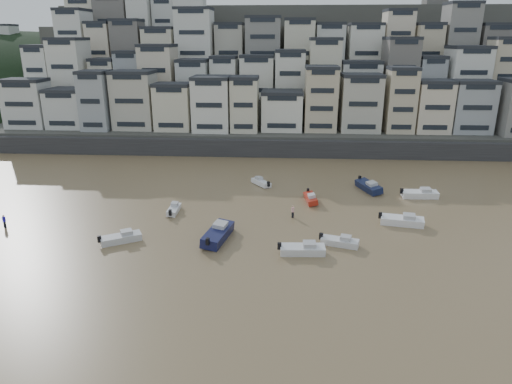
# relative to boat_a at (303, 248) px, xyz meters

# --- Properties ---
(ground) EXTENTS (400.00, 400.00, 0.00)m
(ground) POSITION_rel_boat_a_xyz_m (-14.45, -20.17, -0.76)
(ground) COLOR olive
(ground) RESTS_ON ground
(harbor_wall) EXTENTS (140.00, 3.00, 3.50)m
(harbor_wall) POSITION_rel_boat_a_xyz_m (-4.45, 44.83, 0.99)
(harbor_wall) COLOR #38383A
(harbor_wall) RESTS_ON ground
(hillside) EXTENTS (141.04, 66.00, 50.00)m
(hillside) POSITION_rel_boat_a_xyz_m (0.29, 84.67, 12.25)
(hillside) COLOR #4C4C47
(hillside) RESTS_ON ground
(boat_a) EXTENTS (5.65, 2.10, 1.52)m
(boat_a) POSITION_rel_boat_a_xyz_m (0.00, 0.00, 0.00)
(boat_a) COLOR silver
(boat_a) RESTS_ON ground
(boat_b) EXTENTS (5.06, 2.90, 1.31)m
(boat_b) POSITION_rel_boat_a_xyz_m (4.48, 2.58, -0.10)
(boat_b) COLOR silver
(boat_b) RESTS_ON ground
(boat_c) EXTENTS (3.76, 7.65, 2.00)m
(boat_c) POSITION_rel_boat_a_xyz_m (-10.16, 3.32, 0.24)
(boat_c) COLOR #151842
(boat_c) RESTS_ON ground
(boat_d) EXTENTS (6.23, 3.07, 1.63)m
(boat_d) POSITION_rel_boat_a_xyz_m (13.31, 9.39, 0.05)
(boat_d) COLOR white
(boat_d) RESTS_ON ground
(boat_e) EXTENTS (2.27, 5.12, 1.35)m
(boat_e) POSITION_rel_boat_a_xyz_m (1.75, 17.51, -0.08)
(boat_e) COLOR #AB2415
(boat_e) RESTS_ON ground
(boat_f) EXTENTS (1.46, 4.40, 1.20)m
(boat_f) POSITION_rel_boat_a_xyz_m (-17.65, 11.92, -0.16)
(boat_f) COLOR white
(boat_f) RESTS_ON ground
(boat_g) EXTENTS (5.97, 2.10, 1.61)m
(boat_g) POSITION_rel_boat_a_xyz_m (18.57, 20.46, 0.05)
(boat_g) COLOR white
(boat_g) RESTS_ON ground
(boat_h) EXTENTS (3.96, 4.64, 1.27)m
(boat_h) POSITION_rel_boat_a_xyz_m (-6.08, 25.12, -0.13)
(boat_h) COLOR white
(boat_h) RESTS_ON ground
(boat_i) EXTENTS (4.14, 6.74, 1.75)m
(boat_i) POSITION_rel_boat_a_xyz_m (11.30, 23.42, 0.11)
(boat_i) COLOR #141D3F
(boat_i) RESTS_ON ground
(boat_j) EXTENTS (5.36, 4.08, 1.42)m
(boat_j) POSITION_rel_boat_a_xyz_m (-21.69, 1.85, -0.05)
(boat_j) COLOR silver
(boat_j) RESTS_ON ground
(person_blue) EXTENTS (0.44, 0.44, 1.74)m
(person_blue) POSITION_rel_boat_a_xyz_m (-38.20, 5.16, 0.11)
(person_blue) COLOR #2218B8
(person_blue) RESTS_ON ground
(person_pink) EXTENTS (0.44, 0.44, 1.74)m
(person_pink) POSITION_rel_boat_a_xyz_m (-0.98, 11.06, 0.11)
(person_pink) COLOR #E6A3A2
(person_pink) RESTS_ON ground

